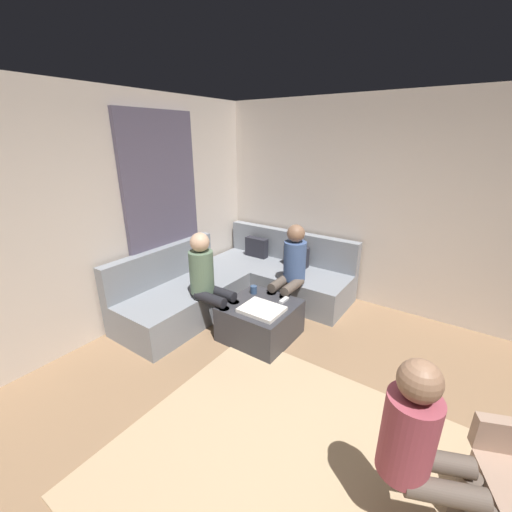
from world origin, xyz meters
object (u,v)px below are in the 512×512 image
Objects in this scene: ottoman at (260,320)px; person_on_couch_back at (291,269)px; person_on_couch_side at (208,280)px; person_on_armchair at (425,448)px; sectional_couch at (240,283)px; game_remote at (284,300)px; coffee_mug at (254,290)px.

person_on_couch_back reaches higher than ottoman.
ottoman is 0.63× the size of person_on_couch_side.
person_on_couch_side is 1.02× the size of person_on_armchair.
person_on_couch_back is 1.00× the size of person_on_couch_side.
sectional_couch is 0.97m from game_remote.
game_remote is 0.12× the size of person_on_couch_side.
game_remote is (0.90, -0.33, 0.15)m from sectional_couch.
person_on_couch_side reaches higher than sectional_couch.
person_on_couch_back reaches higher than person_on_armchair.
sectional_couch is at bearing 159.71° from game_remote.
person_on_armchair is at bearing -31.93° from ottoman.
person_on_armchair is (2.41, -0.92, -0.01)m from person_on_couch_side.
sectional_couch is at bearing 142.55° from ottoman.
person_on_armchair reaches higher than coffee_mug.
person_on_couch_side is at bearing -133.32° from person_on_armchair.
game_remote is at bearing 50.71° from ottoman.
person_on_couch_back is at bearing 109.40° from game_remote.
sectional_couch reaches higher than game_remote.
coffee_mug is 2.45m from person_on_armchair.
sectional_couch is 2.12× the size of person_on_couch_side.
sectional_couch is 2.12× the size of person_on_couch_back.
game_remote is at bearing 5.71° from coffee_mug.
coffee_mug is 0.08× the size of person_on_couch_back.
person_on_couch_back reaches higher than sectional_couch.
game_remote is 0.12× the size of person_on_couch_back.
sectional_couch reaches higher than ottoman.
sectional_couch is at bearing 143.38° from coffee_mug.
coffee_mug is at bearing -36.62° from sectional_couch.
person_on_armchair is at bearing -33.57° from sectional_couch.
person_on_couch_back and person_on_couch_side have the same top height.
sectional_couch is 3.36× the size of ottoman.
coffee_mug is 0.08× the size of person_on_couch_side.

